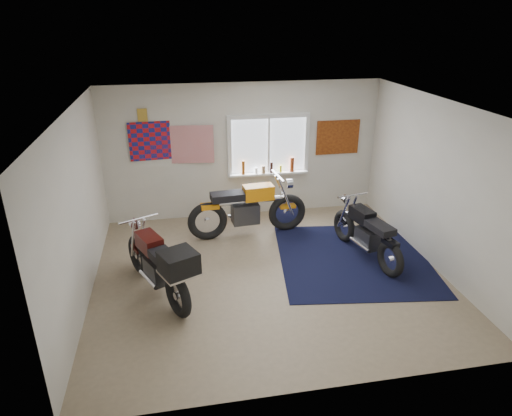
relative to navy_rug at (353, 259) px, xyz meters
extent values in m
plane|color=#9E896B|center=(-1.53, -0.23, -0.01)|extent=(5.50, 5.50, 0.00)
plane|color=white|center=(-1.53, -0.23, 2.69)|extent=(5.50, 5.50, 0.00)
plane|color=silver|center=(-1.53, 2.27, 1.34)|extent=(5.50, 0.00, 5.50)
plane|color=silver|center=(-1.53, -2.73, 1.34)|extent=(5.50, 0.00, 5.50)
plane|color=silver|center=(-4.28, -0.23, 1.34)|extent=(0.00, 5.00, 5.00)
plane|color=silver|center=(1.22, -0.23, 1.34)|extent=(0.00, 5.00, 5.00)
cube|color=black|center=(0.00, 0.00, 0.00)|extent=(2.83, 2.91, 0.01)
cube|color=white|center=(-1.03, 2.25, 1.44)|extent=(1.50, 0.02, 1.10)
cube|color=white|center=(-1.03, 2.24, 2.03)|extent=(1.66, 0.06, 0.08)
cube|color=white|center=(-1.03, 2.24, 0.85)|extent=(1.66, 0.06, 0.08)
cube|color=white|center=(-1.82, 2.24, 1.44)|extent=(0.08, 0.06, 1.10)
cube|color=white|center=(-0.24, 2.24, 1.44)|extent=(0.08, 0.06, 1.10)
cube|color=white|center=(-1.03, 2.24, 1.44)|extent=(0.04, 0.06, 1.10)
cube|color=white|center=(-1.03, 2.18, 0.87)|extent=(1.60, 0.16, 0.04)
cylinder|color=brown|center=(-1.56, 2.17, 1.03)|extent=(0.07, 0.07, 0.28)
cylinder|color=white|center=(-1.30, 2.17, 0.95)|extent=(0.06, 0.06, 0.12)
cylinder|color=black|center=(-0.98, 2.17, 1.00)|extent=(0.06, 0.06, 0.22)
cylinder|color=gold|center=(-0.79, 2.17, 0.96)|extent=(0.05, 0.05, 0.14)
cylinder|color=maroon|center=(-0.55, 2.17, 1.04)|extent=(0.09, 0.09, 0.30)
cylinder|color=#836446|center=(-1.15, 2.17, 0.97)|extent=(0.08, 0.08, 0.15)
plane|color=red|center=(-3.23, 2.25, 1.64)|extent=(1.00, 0.07, 1.00)
plane|color=red|center=(-2.58, 2.23, 1.54)|extent=(0.90, 0.09, 0.90)
cube|color=gold|center=(-3.43, 2.25, 2.14)|extent=(0.18, 0.02, 0.24)
cube|color=#A54C14|center=(0.42, 2.25, 1.54)|extent=(0.90, 0.03, 0.70)
torus|color=black|center=(-0.85, 1.33, 0.36)|extent=(0.75, 0.21, 0.74)
torus|color=black|center=(-2.39, 1.20, 0.36)|extent=(0.75, 0.21, 0.74)
cylinder|color=silver|center=(-0.85, 1.33, 0.36)|extent=(0.13, 0.12, 0.12)
cylinder|color=silver|center=(-2.39, 1.20, 0.36)|extent=(0.13, 0.12, 0.12)
cylinder|color=silver|center=(-1.62, 1.27, 0.68)|extent=(1.39, 0.22, 0.10)
cube|color=#2D2E30|center=(-1.67, 1.26, 0.44)|extent=(0.52, 0.35, 0.38)
cylinder|color=silver|center=(-1.69, 1.44, 0.33)|extent=(0.61, 0.13, 0.08)
cube|color=orange|center=(-1.42, 1.29, 0.83)|extent=(0.57, 0.33, 0.27)
cube|color=black|center=(-2.00, 1.24, 0.81)|extent=(0.63, 0.36, 0.13)
cube|color=orange|center=(-2.33, 1.21, 0.66)|extent=(0.35, 0.20, 0.09)
cube|color=orange|center=(-0.85, 1.33, 0.49)|extent=(0.32, 0.18, 0.06)
cylinder|color=silver|center=(-1.05, 1.32, 1.12)|extent=(0.10, 0.69, 0.04)
cylinder|color=silver|center=(-0.83, 1.34, 0.94)|extent=(0.13, 0.19, 0.18)
torus|color=black|center=(0.07, 0.70, 0.29)|extent=(0.25, 0.61, 0.60)
torus|color=black|center=(0.36, -0.60, 0.29)|extent=(0.25, 0.61, 0.60)
cylinder|color=silver|center=(0.07, 0.70, 0.29)|extent=(0.12, 0.12, 0.10)
cylinder|color=silver|center=(0.36, -0.60, 0.29)|extent=(0.12, 0.12, 0.10)
cylinder|color=silver|center=(0.22, 0.05, 0.58)|extent=(0.34, 1.19, 0.09)
cube|color=#2D2E30|center=(0.23, 0.00, 0.37)|extent=(0.35, 0.47, 0.32)
cylinder|color=silver|center=(0.08, -0.03, 0.28)|extent=(0.18, 0.52, 0.07)
cube|color=black|center=(0.18, 0.21, 0.72)|extent=(0.34, 0.52, 0.23)
cube|color=black|center=(0.29, -0.28, 0.70)|extent=(0.37, 0.57, 0.11)
cube|color=black|center=(0.35, -0.55, 0.56)|extent=(0.21, 0.31, 0.08)
cube|color=black|center=(0.07, 0.70, 0.40)|extent=(0.19, 0.29, 0.05)
cylinder|color=silver|center=(0.11, 0.53, 0.96)|extent=(0.58, 0.16, 0.03)
cylinder|color=silver|center=(0.07, 0.72, 0.81)|extent=(0.17, 0.13, 0.15)
torus|color=black|center=(-3.58, 0.23, 0.31)|extent=(0.39, 0.65, 0.65)
torus|color=black|center=(-2.99, -1.05, 0.31)|extent=(0.39, 0.65, 0.65)
cylinder|color=silver|center=(-3.58, 0.23, 0.31)|extent=(0.14, 0.14, 0.11)
cylinder|color=silver|center=(-2.99, -1.05, 0.31)|extent=(0.14, 0.14, 0.11)
cylinder|color=silver|center=(-3.28, -0.41, 0.62)|extent=(0.62, 1.18, 0.09)
cube|color=#2D2E30|center=(-3.26, -0.46, 0.40)|extent=(0.45, 0.53, 0.34)
cylinder|color=silver|center=(-3.41, -0.52, 0.29)|extent=(0.30, 0.53, 0.07)
cube|color=#3A0C09|center=(-3.36, -0.25, 0.76)|extent=(0.45, 0.56, 0.24)
cube|color=black|center=(-3.13, -0.73, 0.74)|extent=(0.49, 0.62, 0.12)
cube|color=#3A0C09|center=(-3.01, -1.00, 0.60)|extent=(0.27, 0.34, 0.08)
cube|color=#3A0C09|center=(-3.58, 0.23, 0.44)|extent=(0.25, 0.31, 0.05)
cylinder|color=silver|center=(-3.50, 0.06, 1.02)|extent=(0.58, 0.30, 0.04)
cylinder|color=silver|center=(-3.59, 0.24, 0.86)|extent=(0.19, 0.16, 0.16)
cube|color=black|center=(-2.94, -1.14, 0.88)|extent=(0.59, 0.57, 0.30)
camera|label=1|loc=(-2.89, -6.44, 3.89)|focal=32.00mm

